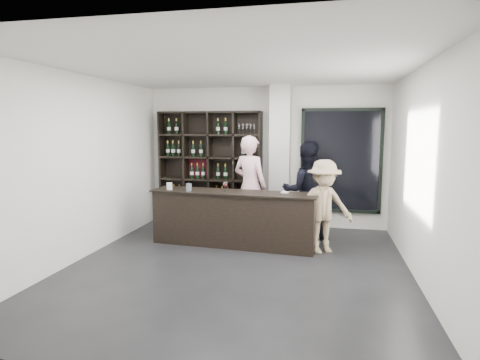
% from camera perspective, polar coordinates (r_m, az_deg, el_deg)
% --- Properties ---
extents(floor, '(5.00, 5.50, 0.01)m').
position_cam_1_polar(floor, '(6.09, -0.50, -12.43)').
color(floor, black).
rests_on(floor, ground).
extents(wine_shelf, '(2.20, 0.35, 2.40)m').
position_cam_1_polar(wine_shelf, '(8.54, -4.28, 1.65)').
color(wine_shelf, black).
rests_on(wine_shelf, floor).
extents(structural_column, '(0.40, 0.40, 2.90)m').
position_cam_1_polar(structural_column, '(8.13, 5.72, 3.10)').
color(structural_column, silver).
rests_on(structural_column, floor).
extents(glass_panel, '(1.60, 0.08, 2.10)m').
position_cam_1_polar(glass_panel, '(8.31, 14.15, 2.66)').
color(glass_panel, black).
rests_on(glass_panel, floor).
extents(tasting_counter, '(2.93, 0.61, 0.96)m').
position_cam_1_polar(tasting_counter, '(7.05, -0.97, -5.51)').
color(tasting_counter, black).
rests_on(tasting_counter, floor).
extents(taster_pink, '(0.82, 0.70, 1.92)m').
position_cam_1_polar(taster_pink, '(7.65, 1.43, -0.85)').
color(taster_pink, '#F4BDC2').
rests_on(taster_pink, floor).
extents(taster_black, '(0.99, 0.84, 1.79)m').
position_cam_1_polar(taster_black, '(7.54, 9.29, -1.57)').
color(taster_black, black).
rests_on(taster_black, floor).
extents(customer, '(1.14, 0.91, 1.55)m').
position_cam_1_polar(customer, '(6.76, 11.79, -3.71)').
color(customer, '#917D5F').
rests_on(customer, floor).
extents(wine_glass, '(0.10, 0.10, 0.20)m').
position_cam_1_polar(wine_glass, '(6.96, -2.10, -0.84)').
color(wine_glass, white).
rests_on(wine_glass, tasting_counter).
extents(spit_cup, '(0.10, 0.10, 0.13)m').
position_cam_1_polar(spit_cup, '(7.06, -7.29, -1.03)').
color(spit_cup, '#94A5B9').
rests_on(spit_cup, tasting_counter).
extents(napkin_stack, '(0.14, 0.14, 0.02)m').
position_cam_1_polar(napkin_stack, '(6.87, 6.40, -1.74)').
color(napkin_stack, white).
rests_on(napkin_stack, tasting_counter).
extents(card_stand, '(0.09, 0.05, 0.13)m').
position_cam_1_polar(card_stand, '(7.24, -9.99, -0.89)').
color(card_stand, white).
rests_on(card_stand, tasting_counter).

